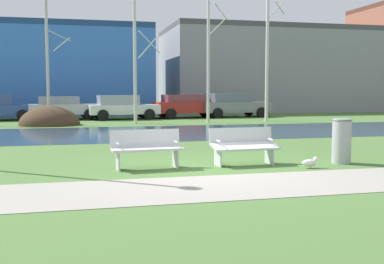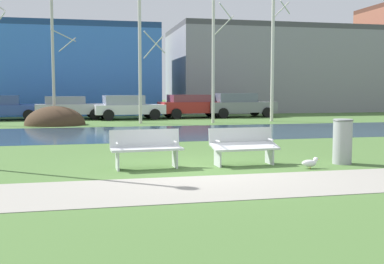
# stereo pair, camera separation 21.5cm
# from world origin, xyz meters

# --- Properties ---
(ground_plane) EXTENTS (120.00, 120.00, 0.00)m
(ground_plane) POSITION_xyz_m (0.00, 10.00, 0.00)
(ground_plane) COLOR #476B33
(paved_path_strip) EXTENTS (60.00, 2.18, 0.01)m
(paved_path_strip) POSITION_xyz_m (0.00, -1.75, 0.01)
(paved_path_strip) COLOR gray
(paved_path_strip) RESTS_ON ground
(river_band) EXTENTS (80.00, 6.86, 0.01)m
(river_band) POSITION_xyz_m (0.00, 9.08, 0.00)
(river_band) COLOR #2D475B
(river_band) RESTS_ON ground
(soil_mound) EXTENTS (3.00, 2.79, 1.90)m
(soil_mound) POSITION_xyz_m (-4.10, 14.51, 0.00)
(soil_mound) COLOR #423021
(soil_mound) RESTS_ON ground
(bench_left) EXTENTS (1.63, 0.65, 0.87)m
(bench_left) POSITION_xyz_m (-1.16, 0.55, 0.47)
(bench_left) COLOR silver
(bench_left) RESTS_ON ground
(bench_right) EXTENTS (1.63, 0.65, 0.87)m
(bench_right) POSITION_xyz_m (1.15, 0.55, 0.47)
(bench_right) COLOR silver
(bench_right) RESTS_ON ground
(trash_bin) EXTENTS (0.47, 0.47, 1.08)m
(trash_bin) POSITION_xyz_m (3.51, 0.20, 0.56)
(trash_bin) COLOR #999B9E
(trash_bin) RESTS_ON ground
(seagull) EXTENTS (0.43, 0.16, 0.26)m
(seagull) POSITION_xyz_m (2.45, -0.27, 0.13)
(seagull) COLOR white
(seagull) RESTS_ON ground
(birch_left) EXTENTS (1.23, 2.29, 6.74)m
(birch_left) POSITION_xyz_m (-4.10, 14.65, 3.42)
(birch_left) COLOR #BCB7A8
(birch_left) RESTS_ON ground
(birch_center_left) EXTENTS (1.41, 2.52, 6.57)m
(birch_center_left) POSITION_xyz_m (0.27, 14.57, 3.34)
(birch_center_left) COLOR beige
(birch_center_left) RESTS_ON ground
(birch_center) EXTENTS (1.18, 2.07, 8.97)m
(birch_center) POSITION_xyz_m (4.08, 14.14, 4.53)
(birch_center) COLOR beige
(birch_center) RESTS_ON ground
(birch_center_right) EXTENTS (1.05, 1.87, 7.98)m
(birch_center_right) POSITION_xyz_m (7.61, 14.62, 4.08)
(birch_center_right) COLOR beige
(birch_center_right) RESTS_ON ground
(parked_van_nearest_blue) EXTENTS (4.18, 2.44, 1.44)m
(parked_van_nearest_blue) POSITION_xyz_m (-7.30, 18.89, 0.76)
(parked_van_nearest_blue) COLOR #2D4793
(parked_van_nearest_blue) RESTS_ON ground
(parked_sedan_second_silver) EXTENTS (4.22, 2.41, 1.38)m
(parked_sedan_second_silver) POSITION_xyz_m (-3.58, 18.82, 0.74)
(parked_sedan_second_silver) COLOR #B2B5BC
(parked_sedan_second_silver) RESTS_ON ground
(parked_hatch_third_white) EXTENTS (4.29, 2.36, 1.44)m
(parked_hatch_third_white) POSITION_xyz_m (-0.18, 18.15, 0.76)
(parked_hatch_third_white) COLOR silver
(parked_hatch_third_white) RESTS_ON ground
(parked_wagon_fourth_red) EXTENTS (4.47, 2.41, 1.46)m
(parked_wagon_fourth_red) POSITION_xyz_m (3.97, 18.81, 0.78)
(parked_wagon_fourth_red) COLOR maroon
(parked_wagon_fourth_red) RESTS_ON ground
(parked_suv_fifth_grey) EXTENTS (4.73, 2.38, 1.54)m
(parked_suv_fifth_grey) POSITION_xyz_m (7.00, 18.84, 0.81)
(parked_suv_fifth_grey) COLOR slate
(parked_suv_fifth_grey) RESTS_ON ground
(building_blue_store) EXTENTS (15.09, 7.80, 6.34)m
(building_blue_store) POSITION_xyz_m (-5.04, 25.81, 3.17)
(building_blue_store) COLOR #3870C6
(building_blue_store) RESTS_ON ground
(building_grey_warehouse) EXTENTS (17.88, 9.01, 6.78)m
(building_grey_warehouse) POSITION_xyz_m (13.27, 27.10, 3.39)
(building_grey_warehouse) COLOR gray
(building_grey_warehouse) RESTS_ON ground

